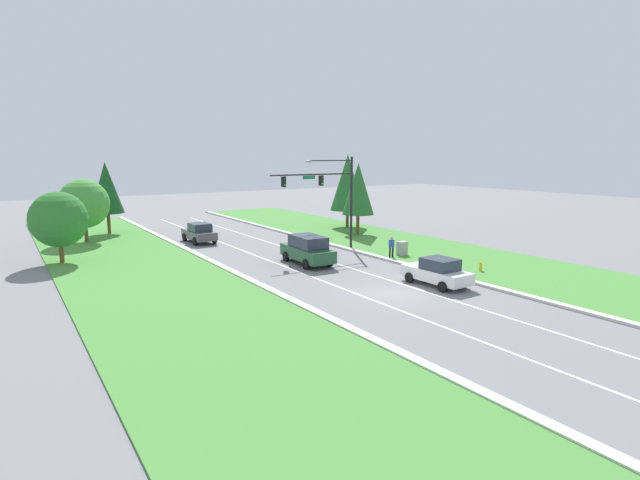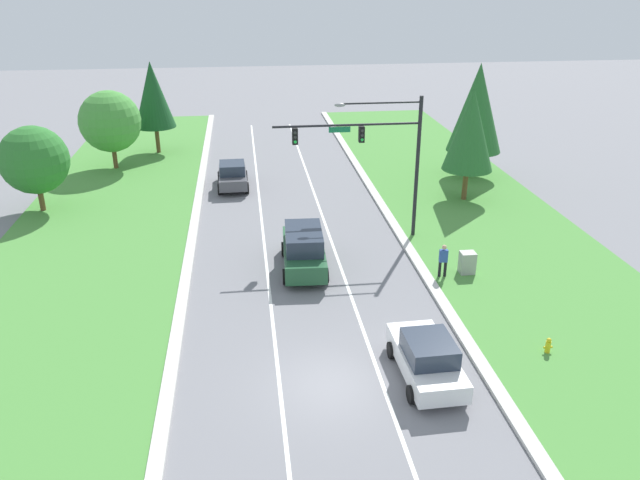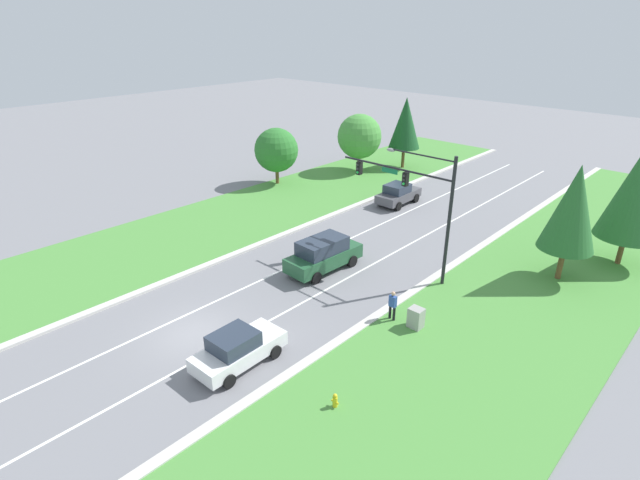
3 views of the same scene
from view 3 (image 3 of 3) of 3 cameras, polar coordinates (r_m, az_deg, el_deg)
ground_plane at (r=25.69m, az=-14.13°, el=-10.40°), size 160.00×160.00×0.00m
curb_strip_right at (r=21.94m, az=-5.52°, el=-16.26°), size 0.50×90.00×0.15m
curb_strip_left at (r=29.97m, az=-20.23°, el=-5.74°), size 0.50×90.00×0.15m
grass_verge_right at (r=19.39m, az=5.87°, el=-23.19°), size 10.00×90.00×0.08m
grass_verge_left at (r=34.35m, az=-24.37°, el=-2.62°), size 10.00×90.00×0.08m
lane_stripe_inner_left at (r=27.01m, az=-16.29°, el=-8.81°), size 0.14×81.00×0.01m
lane_stripe_inner_right at (r=24.43m, az=-11.71°, el=-12.14°), size 0.14×81.00×0.01m
traffic_signal_mast at (r=29.00m, az=10.98°, el=5.27°), size 7.62×0.41×7.62m
forest_suv at (r=30.36m, az=0.38°, el=-1.62°), size 2.31×5.13×2.08m
graphite_sedan at (r=41.88m, az=8.91°, el=5.22°), size 2.08×4.32×1.76m
white_sedan at (r=22.89m, az=-9.39°, el=-12.16°), size 2.09×4.37×1.69m
utility_cabinet at (r=25.51m, az=10.90°, el=-8.80°), size 0.70×0.60×1.14m
pedestrian at (r=25.73m, az=8.30°, el=-7.32°), size 0.40×0.25×1.69m
fire_hydrant at (r=20.77m, az=1.73°, el=-17.93°), size 0.34×0.20×0.70m
conifer_near_right_tree at (r=35.04m, az=32.50°, el=4.77°), size 3.70×3.70×7.84m
oak_near_left_tree at (r=46.16m, az=-5.02°, el=10.19°), size 3.99×3.99×5.20m
conifer_far_right_tree at (r=31.26m, az=26.93°, el=3.28°), size 3.10×3.10×7.01m
oak_far_left_tree at (r=50.24m, az=4.53°, el=11.71°), size 4.35×4.35×5.69m
conifer_mid_left_tree at (r=51.66m, az=9.73°, el=13.04°), size 3.12×3.12×7.12m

